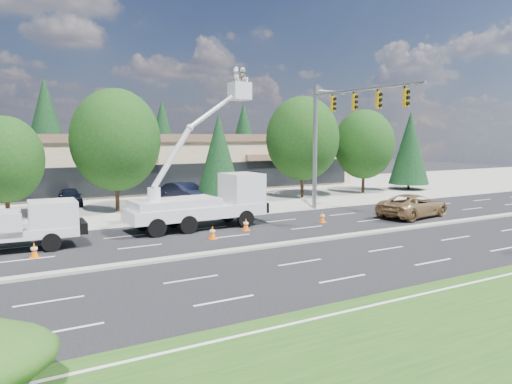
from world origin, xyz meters
TOP-DOWN VIEW (x-y plane):
  - ground at (0.00, 0.00)m, footprint 140.00×140.00m
  - concrete_apron at (0.00, 20.00)m, footprint 140.00×22.00m
  - road_median at (0.00, 0.00)m, footprint 120.00×0.55m
  - strip_mall at (0.00, 29.97)m, footprint 50.40×15.40m
  - tree_front_c at (-10.00, 15.00)m, footprint 4.78×4.78m
  - tree_front_d at (-3.00, 15.00)m, footprint 6.24×6.24m
  - tree_front_e at (5.00, 15.00)m, footprint 3.61×3.61m
  - tree_front_f at (13.00, 15.00)m, footprint 6.29×6.29m
  - tree_front_g at (20.00, 15.00)m, footprint 5.61×5.61m
  - tree_front_h at (26.00, 15.00)m, footprint 3.92×3.92m
  - tree_back_b at (-4.00, 42.00)m, footprint 6.11×6.11m
  - tree_back_c at (10.00, 42.00)m, footprint 5.07×5.07m
  - tree_back_d at (22.00, 42.00)m, footprint 5.06×5.06m
  - signal_mast at (10.03, 7.04)m, footprint 2.76×10.16m
  - utility_pickup at (-10.06, 5.37)m, footprint 6.04×2.64m
  - bucket_truck at (0.15, 6.23)m, footprint 8.65×2.86m
  - traffic_cone_a at (-9.73, 3.38)m, footprint 0.40×0.40m
  - traffic_cone_b at (-1.16, 3.10)m, footprint 0.40×0.40m
  - traffic_cone_c at (1.47, 4.26)m, footprint 0.40×0.40m
  - traffic_cone_d at (6.90, 4.20)m, footprint 0.40×0.40m
  - minivan at (13.35, 2.80)m, footprint 5.84×3.43m
  - parked_car_west at (-5.37, 19.90)m, footprint 1.94×4.14m
  - parked_car_east at (2.68, 16.49)m, footprint 2.73×5.33m

SIDE VIEW (x-z plane):
  - ground at x=0.00m, z-range 0.00..0.00m
  - concrete_apron at x=0.00m, z-range 0.00..0.01m
  - road_median at x=0.00m, z-range 0.00..0.12m
  - traffic_cone_a at x=-9.73m, z-range -0.01..0.69m
  - traffic_cone_b at x=-1.16m, z-range -0.01..0.69m
  - traffic_cone_c at x=1.47m, z-range -0.01..0.69m
  - traffic_cone_d at x=6.90m, z-range -0.01..0.69m
  - parked_car_west at x=-5.37m, z-range 0.00..1.37m
  - minivan at x=13.35m, z-range 0.00..1.52m
  - parked_car_east at x=2.68m, z-range 0.00..1.67m
  - utility_pickup at x=-10.06m, z-range -0.20..2.07m
  - bucket_truck at x=0.15m, z-range -2.67..6.73m
  - strip_mall at x=0.00m, z-range 0.08..5.58m
  - tree_front_e at x=5.00m, z-range 0.26..7.38m
  - tree_front_c at x=-10.00m, z-range 0.56..7.20m
  - tree_front_h at x=26.00m, z-range 0.28..8.01m
  - tree_front_g at x=20.00m, z-range 0.66..8.45m
  - tree_front_d at x=-3.00m, z-range 0.74..9.40m
  - tree_front_f at x=13.00m, z-range 0.74..9.47m
  - tree_back_d at x=22.00m, z-range 0.36..10.33m
  - tree_back_c at x=10.00m, z-range 0.36..10.36m
  - signal_mast at x=10.03m, z-range 1.56..10.56m
  - tree_back_b at x=-4.00m, z-range 0.44..12.49m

